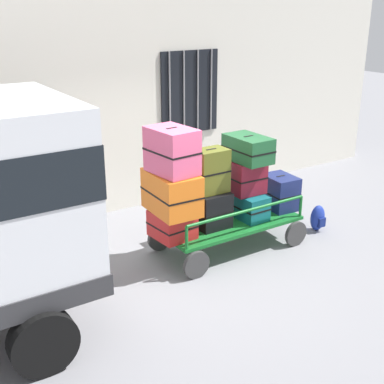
{
  "coord_description": "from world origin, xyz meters",
  "views": [
    {
      "loc": [
        -3.91,
        -5.57,
        3.53
      ],
      "look_at": [
        -0.25,
        0.07,
        1.05
      ],
      "focal_mm": 47.82,
      "sensor_mm": 36.0,
      "label": 1
    }
  ],
  "objects": [
    {
      "name": "suitcase_center_middle",
      "position": [
        0.74,
        0.07,
        1.08
      ],
      "size": [
        0.52,
        0.37,
        0.5
      ],
      "color": "maroon",
      "rests_on": "suitcase_center_bottom"
    },
    {
      "name": "suitcase_left_middle",
      "position": [
        -0.59,
        0.07,
        1.11
      ],
      "size": [
        0.57,
        0.86,
        0.57
      ],
      "color": "orange",
      "rests_on": "suitcase_left_bottom"
    },
    {
      "name": "cart_railing",
      "position": [
        0.41,
        0.07,
        0.73
      ],
      "size": [
        2.12,
        0.93,
        0.35
      ],
      "color": "#146023",
      "rests_on": "luggage_cart"
    },
    {
      "name": "suitcase_midright_bottom",
      "position": [
        1.41,
        0.07,
        0.71
      ],
      "size": [
        0.47,
        0.6,
        0.54
      ],
      "color": "navy",
      "rests_on": "luggage_cart"
    },
    {
      "name": "suitcase_center_top",
      "position": [
        0.74,
        0.09,
        1.52
      ],
      "size": [
        0.47,
        0.74,
        0.38
      ],
      "color": "#194C28",
      "rests_on": "suitcase_center_middle"
    },
    {
      "name": "ground_plane",
      "position": [
        0.0,
        0.0,
        0.0
      ],
      "size": [
        40.0,
        40.0,
        0.0
      ],
      "primitive_type": "plane",
      "color": "gray"
    },
    {
      "name": "suitcase_midleft_bottom",
      "position": [
        0.08,
        0.11,
        0.71
      ],
      "size": [
        0.5,
        0.55,
        0.53
      ],
      "color": "black",
      "rests_on": "luggage_cart"
    },
    {
      "name": "suitcase_midleft_middle",
      "position": [
        0.08,
        0.09,
        1.3
      ],
      "size": [
        0.48,
        0.34,
        0.64
      ],
      "color": "#4C5119",
      "rests_on": "suitcase_midleft_bottom"
    },
    {
      "name": "suitcase_left_top",
      "position": [
        -0.59,
        0.05,
        1.7
      ],
      "size": [
        0.55,
        0.74,
        0.61
      ],
      "color": "#CC4C72",
      "rests_on": "suitcase_left_middle"
    },
    {
      "name": "luggage_cart",
      "position": [
        0.41,
        0.07,
        0.36
      ],
      "size": [
        2.23,
        1.06,
        0.45
      ],
      "color": "#146023",
      "rests_on": "ground"
    },
    {
      "name": "backpack",
      "position": [
        2.03,
        -0.21,
        0.22
      ],
      "size": [
        0.27,
        0.22,
        0.44
      ],
      "color": "navy",
      "rests_on": "ground"
    },
    {
      "name": "suitcase_center_bottom",
      "position": [
        0.74,
        0.05,
        0.64
      ],
      "size": [
        0.4,
        0.66,
        0.38
      ],
      "color": "#0F5960",
      "rests_on": "luggage_cart"
    },
    {
      "name": "building_wall",
      "position": [
        0.01,
        2.53,
        2.5
      ],
      "size": [
        12.0,
        0.38,
        5.0
      ],
      "color": "silver",
      "rests_on": "ground"
    },
    {
      "name": "suitcase_left_bottom",
      "position": [
        -0.59,
        0.07,
        0.63
      ],
      "size": [
        0.56,
        0.61,
        0.38
      ],
      "color": "#B21E1E",
      "rests_on": "luggage_cart"
    }
  ]
}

